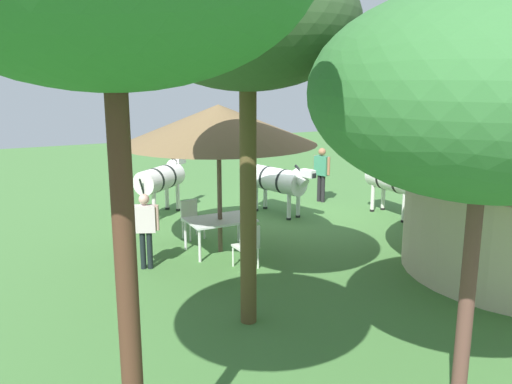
{
  "coord_description": "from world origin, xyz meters",
  "views": [
    {
      "loc": [
        6.26,
        12.08,
        3.9
      ],
      "look_at": [
        0.74,
        0.55,
        1.0
      ],
      "focal_mm": 37.6,
      "sensor_mm": 36.0,
      "label": 1
    }
  ],
  "objects_px": {
    "zebra_by_umbrella": "(278,181)",
    "acacia_tree_far_lawn": "(248,25)",
    "patio_chair_near_hut": "(247,244)",
    "zebra_nearest_camera": "(161,179)",
    "patio_dining_table": "(220,222)",
    "shade_umbrella": "(218,124)",
    "acacia_tree_behind_hut": "(486,94)",
    "guest_beside_umbrella": "(145,224)",
    "standing_watcher": "(322,170)",
    "patio_chair_west_end": "(191,216)",
    "zebra_toward_hut": "(396,180)"
  },
  "relations": [
    {
      "from": "shade_umbrella",
      "to": "patio_chair_west_end",
      "type": "height_order",
      "value": "shade_umbrella"
    },
    {
      "from": "standing_watcher",
      "to": "patio_dining_table",
      "type": "bearing_deg",
      "value": 102.08
    },
    {
      "from": "zebra_nearest_camera",
      "to": "zebra_toward_hut",
      "type": "xyz_separation_m",
      "value": [
        -5.69,
        2.91,
        0.01
      ]
    },
    {
      "from": "standing_watcher",
      "to": "zebra_by_umbrella",
      "type": "distance_m",
      "value": 2.02
    },
    {
      "from": "standing_watcher",
      "to": "zebra_toward_hut",
      "type": "distance_m",
      "value": 2.47
    },
    {
      "from": "zebra_nearest_camera",
      "to": "patio_dining_table",
      "type": "bearing_deg",
      "value": -36.9
    },
    {
      "from": "shade_umbrella",
      "to": "standing_watcher",
      "type": "distance_m",
      "value": 5.67
    },
    {
      "from": "patio_chair_near_hut",
      "to": "acacia_tree_behind_hut",
      "type": "bearing_deg",
      "value": -88.96
    },
    {
      "from": "shade_umbrella",
      "to": "zebra_toward_hut",
      "type": "height_order",
      "value": "shade_umbrella"
    },
    {
      "from": "patio_chair_west_end",
      "to": "standing_watcher",
      "type": "relative_size",
      "value": 0.55
    },
    {
      "from": "patio_dining_table",
      "to": "standing_watcher",
      "type": "height_order",
      "value": "standing_watcher"
    },
    {
      "from": "guest_beside_umbrella",
      "to": "acacia_tree_far_lawn",
      "type": "relative_size",
      "value": 0.28
    },
    {
      "from": "patio_dining_table",
      "to": "zebra_by_umbrella",
      "type": "bearing_deg",
      "value": -139.77
    },
    {
      "from": "zebra_toward_hut",
      "to": "acacia_tree_behind_hut",
      "type": "bearing_deg",
      "value": 53.21
    },
    {
      "from": "guest_beside_umbrella",
      "to": "patio_dining_table",
      "type": "bearing_deg",
      "value": -147.97
    },
    {
      "from": "guest_beside_umbrella",
      "to": "patio_chair_near_hut",
      "type": "bearing_deg",
      "value": 174.48
    },
    {
      "from": "patio_dining_table",
      "to": "acacia_tree_far_lawn",
      "type": "distance_m",
      "value": 5.19
    },
    {
      "from": "guest_beside_umbrella",
      "to": "standing_watcher",
      "type": "distance_m",
      "value": 7.04
    },
    {
      "from": "guest_beside_umbrella",
      "to": "acacia_tree_behind_hut",
      "type": "relative_size",
      "value": 0.32
    },
    {
      "from": "acacia_tree_behind_hut",
      "to": "shade_umbrella",
      "type": "bearing_deg",
      "value": -85.06
    },
    {
      "from": "shade_umbrella",
      "to": "patio_chair_near_hut",
      "type": "height_order",
      "value": "shade_umbrella"
    },
    {
      "from": "standing_watcher",
      "to": "zebra_by_umbrella",
      "type": "bearing_deg",
      "value": 90.47
    },
    {
      "from": "shade_umbrella",
      "to": "zebra_nearest_camera",
      "type": "bearing_deg",
      "value": -85.23
    },
    {
      "from": "patio_chair_near_hut",
      "to": "acacia_tree_far_lawn",
      "type": "relative_size",
      "value": 0.16
    },
    {
      "from": "patio_chair_west_end",
      "to": "standing_watcher",
      "type": "bearing_deg",
      "value": -171.17
    },
    {
      "from": "shade_umbrella",
      "to": "acacia_tree_behind_hut",
      "type": "xyz_separation_m",
      "value": [
        -0.55,
        6.35,
        0.86
      ]
    },
    {
      "from": "standing_watcher",
      "to": "zebra_toward_hut",
      "type": "relative_size",
      "value": 0.7
    },
    {
      "from": "patio_dining_table",
      "to": "acacia_tree_behind_hut",
      "type": "xyz_separation_m",
      "value": [
        -0.55,
        6.35,
        3.0
      ]
    },
    {
      "from": "zebra_toward_hut",
      "to": "acacia_tree_behind_hut",
      "type": "relative_size",
      "value": 0.49
    },
    {
      "from": "zebra_nearest_camera",
      "to": "zebra_by_umbrella",
      "type": "xyz_separation_m",
      "value": [
        -2.91,
        1.37,
        -0.06
      ]
    },
    {
      "from": "guest_beside_umbrella",
      "to": "patio_chair_west_end",
      "type": "bearing_deg",
      "value": -112.72
    },
    {
      "from": "zebra_nearest_camera",
      "to": "acacia_tree_far_lawn",
      "type": "xyz_separation_m",
      "value": [
        0.57,
        6.93,
        3.52
      ]
    },
    {
      "from": "standing_watcher",
      "to": "shade_umbrella",
      "type": "bearing_deg",
      "value": 102.08
    },
    {
      "from": "guest_beside_umbrella",
      "to": "acacia_tree_far_lawn",
      "type": "height_order",
      "value": "acacia_tree_far_lawn"
    },
    {
      "from": "patio_chair_west_end",
      "to": "standing_watcher",
      "type": "height_order",
      "value": "standing_watcher"
    },
    {
      "from": "standing_watcher",
      "to": "zebra_by_umbrella",
      "type": "xyz_separation_m",
      "value": [
        1.87,
        0.75,
        -0.04
      ]
    },
    {
      "from": "shade_umbrella",
      "to": "acacia_tree_far_lawn",
      "type": "bearing_deg",
      "value": 75.56
    },
    {
      "from": "acacia_tree_behind_hut",
      "to": "guest_beside_umbrella",
      "type": "bearing_deg",
      "value": -69.2
    },
    {
      "from": "zebra_by_umbrella",
      "to": "patio_chair_west_end",
      "type": "bearing_deg",
      "value": 1.91
    },
    {
      "from": "patio_chair_west_end",
      "to": "acacia_tree_far_lawn",
      "type": "distance_m",
      "value": 6.12
    },
    {
      "from": "zebra_by_umbrella",
      "to": "patio_chair_near_hut",
      "type": "bearing_deg",
      "value": 36.73
    },
    {
      "from": "patio_dining_table",
      "to": "patio_chair_near_hut",
      "type": "relative_size",
      "value": 1.61
    },
    {
      "from": "patio_dining_table",
      "to": "acacia_tree_far_lawn",
      "type": "bearing_deg",
      "value": 75.56
    },
    {
      "from": "zebra_toward_hut",
      "to": "acacia_tree_far_lawn",
      "type": "distance_m",
      "value": 8.22
    },
    {
      "from": "standing_watcher",
      "to": "zebra_by_umbrella",
      "type": "height_order",
      "value": "standing_watcher"
    },
    {
      "from": "patio_dining_table",
      "to": "standing_watcher",
      "type": "bearing_deg",
      "value": -146.58
    },
    {
      "from": "guest_beside_umbrella",
      "to": "zebra_toward_hut",
      "type": "bearing_deg",
      "value": -151.18
    },
    {
      "from": "zebra_by_umbrella",
      "to": "acacia_tree_far_lawn",
      "type": "bearing_deg",
      "value": 40.88
    },
    {
      "from": "guest_beside_umbrella",
      "to": "zebra_by_umbrella",
      "type": "relative_size",
      "value": 0.67
    },
    {
      "from": "shade_umbrella",
      "to": "acacia_tree_behind_hut",
      "type": "distance_m",
      "value": 6.43
    }
  ]
}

